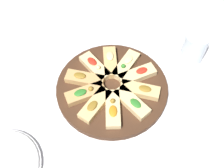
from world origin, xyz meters
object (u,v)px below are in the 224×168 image
water_glass (194,47)px  plate_right (0,167)px  serving_board (112,88)px  napkin_stack (167,27)px

water_glass → plate_right: bearing=55.9°
serving_board → plate_right: bearing=62.2°
plate_right → napkin_stack: bearing=-111.8°
napkin_stack → serving_board: bearing=74.9°
serving_board → plate_right: (0.17, 0.32, -0.00)m
water_glass → napkin_stack: bearing=-43.6°
plate_right → napkin_stack: 0.69m
water_glass → napkin_stack: 0.16m
plate_right → napkin_stack: (-0.26, -0.64, -0.00)m
serving_board → water_glass: 0.29m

